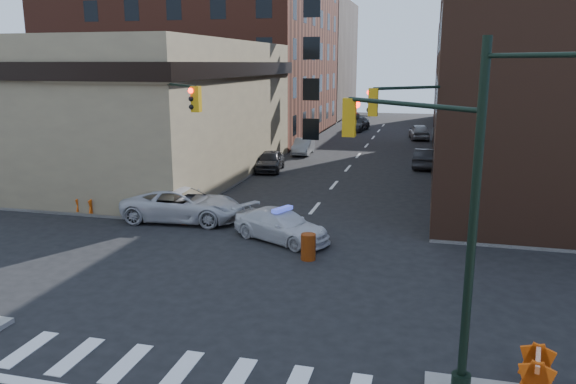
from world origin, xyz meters
The scene contains 27 objects.
ground centered at (0.00, 0.00, 0.00)m, with size 140.00×140.00×0.00m, color black.
sidewalk_nw centered at (-23.00, 32.75, 0.07)m, with size 34.00×54.50×0.15m, color gray.
bank_building centered at (-17.00, 16.50, 4.50)m, with size 22.00×22.00×9.00m, color #8D7E5C.
apartment_block centered at (-18.50, 40.00, 12.00)m, with size 25.00×25.00×24.00m, color #58281B.
commercial_row_ne centered at (13.00, 22.50, 7.00)m, with size 14.00×34.00×14.00m, color #482A1C.
filler_nw centered at (-16.00, 62.00, 8.00)m, with size 20.00×18.00×16.00m, color brown.
filler_ne centered at (14.00, 58.00, 6.00)m, with size 16.00×16.00×12.00m, color #58281B.
signal_pole_se centered at (6.04, -5.52, 4.61)m, with size 5.40×5.27×8.00m.
signal_pole_nw centered at (-5.85, 5.34, 4.34)m, with size 3.58×3.67×8.00m.
signal_pole_ne centered at (5.84, 5.35, 4.34)m, with size 3.67×3.58×8.00m.
tree_ne_near centered at (7.50, 26.00, 3.49)m, with size 3.00×3.00×4.85m.
tree_ne_far centered at (7.50, 34.00, 3.49)m, with size 3.00×3.00×4.85m.
police_car centered at (-0.31, 4.22, 0.67)m, with size 1.89×4.64×1.35m, color silver.
pickup centered at (-5.80, 6.07, 0.81)m, with size 2.70×5.85×1.63m, color silver.
parked_car_wnear centered at (-5.30, 19.72, 0.73)m, with size 1.72×4.26×1.45m, color black.
parked_car_wfar centered at (-4.65, 27.61, 0.66)m, with size 1.40×4.03×1.33m, color gray.
parked_car_wdeep centered at (-2.50, 45.73, 0.78)m, with size 2.17×5.35×1.55m, color black.
parked_car_enear centered at (5.50, 23.74, 0.71)m, with size 1.50×4.29×1.41m, color black.
parked_car_efar centered at (4.65, 39.95, 0.77)m, with size 1.82×4.51×1.54m, color gray.
pedestrian_a centered at (-9.58, 7.25, 1.04)m, with size 0.65×0.43×1.78m, color black.
pedestrian_b centered at (-10.79, 6.00, 1.00)m, with size 0.82×0.64×1.69m, color black.
pedestrian_c centered at (-13.00, 9.17, 1.15)m, with size 1.17×0.49×2.00m, color #202431.
barrel_road centered at (1.37, 2.10, 0.52)m, with size 0.59×0.59×1.05m, color #C15D09.
barrel_bank centered at (-5.50, 5.60, 0.44)m, with size 0.50×0.50×0.89m, color red.
barricade_se_a centered at (8.50, -5.70, 0.60)m, with size 1.21×0.60×0.91m, color #E9420A, non-canonical shape.
barricade_nw_a centered at (-7.98, 6.08, 0.55)m, with size 1.06×0.53×0.80m, color orange, non-canonical shape.
barricade_nw_b centered at (-10.91, 5.70, 0.55)m, with size 1.07×0.54×0.80m, color #CF4609, non-canonical shape.
Camera 1 is at (5.82, -18.50, 7.62)m, focal length 35.00 mm.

